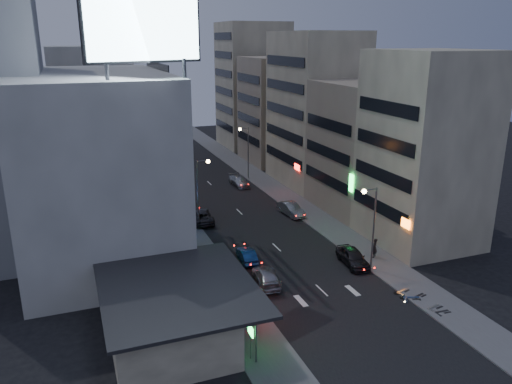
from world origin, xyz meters
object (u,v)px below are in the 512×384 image
parked_car_left (200,216)px  person (375,248)px  scooter_silver_a (439,298)px  scooter_black_a (448,303)px  scooter_blue (420,290)px  parked_car_right_mid (291,209)px  scooter_black_b (423,287)px  parked_car_right_far (239,181)px  parked_car_right_near (353,257)px  road_car_blue (247,255)px  scooter_silver_b (406,282)px  road_car_silver (266,276)px

parked_car_left → person: 21.06m
parked_car_left → scooter_silver_a: parked_car_left is taller
scooter_black_a → scooter_blue: 2.66m
parked_car_right_mid → scooter_black_b: 22.43m
parked_car_left → scooter_silver_a: bearing=121.9°
parked_car_left → scooter_silver_a: (13.26, -25.86, -0.09)m
parked_car_left → parked_car_right_far: size_ratio=1.14×
parked_car_right_near → scooter_blue: size_ratio=2.41×
parked_car_right_near → person: bearing=17.2°
road_car_blue → scooter_silver_b: road_car_blue is taller
parked_car_right_mid → scooter_black_b: bearing=-90.5°
scooter_black_a → scooter_black_b: size_ratio=0.99×
scooter_blue → scooter_black_b: (0.67, 0.45, -0.05)m
parked_car_right_near → parked_car_right_far: (-1.45, 29.53, -0.09)m
parked_car_right_near → parked_car_right_mid: bearing=95.0°
parked_car_right_mid → parked_car_left: parked_car_left is taller
road_car_silver → scooter_black_a: 15.28m
road_car_blue → scooter_black_b: road_car_blue is taller
parked_car_left → scooter_blue: parked_car_left is taller
parked_car_left → scooter_black_a: 29.99m
parked_car_right_mid → person: size_ratio=2.37×
parked_car_right_near → scooter_black_b: parked_car_right_near is taller
scooter_blue → scooter_black_b: scooter_blue is taller
parked_car_right_mid → road_car_silver: (-9.67, -15.77, -0.06)m
parked_car_right_near → parked_car_left: bearing=129.3°
scooter_black_a → scooter_black_b: scooter_black_b is taller
parked_car_right_far → parked_car_right_near: bearing=-89.2°
road_car_blue → person: bearing=168.0°
scooter_silver_a → parked_car_right_far: bearing=-5.8°
road_car_silver → scooter_silver_a: road_car_silver is taller
parked_car_right_mid → person: 14.79m
scooter_black_a → scooter_black_b: 2.98m
road_car_silver → scooter_silver_a: size_ratio=2.59×
parked_car_right_near → scooter_silver_b: size_ratio=2.64×
parked_car_left → parked_car_right_far: parked_car_left is taller
person → scooter_silver_b: (-1.13, -6.52, -0.44)m
scooter_silver_a → scooter_black_b: size_ratio=1.04×
parked_car_right_mid → person: bearing=-86.5°
parked_car_left → scooter_black_b: size_ratio=3.11×
scooter_black_b → road_car_blue: bearing=30.4°
parked_car_left → road_car_blue: (1.46, -12.26, -0.14)m
road_car_blue → scooter_black_b: bearing=141.1°
parked_car_right_near → parked_car_left: size_ratio=0.85×
scooter_blue → road_car_silver: bearing=77.9°
scooter_silver_b → parked_car_right_near: bearing=-2.4°
road_car_silver → scooter_blue: (11.13, -7.00, 0.02)m
parked_car_right_far → person: person is taller
person → scooter_silver_a: bearing=48.7°
parked_car_right_far → road_car_blue: size_ratio=1.26×
parked_car_right_mid → scooter_blue: 22.82m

